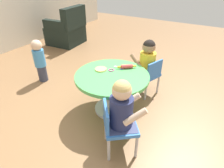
# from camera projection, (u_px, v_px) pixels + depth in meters

# --- Properties ---
(ground_plane) EXTENTS (10.00, 10.00, 0.00)m
(ground_plane) POSITION_uv_depth(u_px,v_px,m) (112.00, 109.00, 2.43)
(ground_plane) COLOR olive
(craft_table) EXTENTS (0.87, 0.87, 0.51)m
(craft_table) POSITION_uv_depth(u_px,v_px,m) (112.00, 84.00, 2.23)
(craft_table) COLOR silver
(craft_table) RESTS_ON ground
(child_chair_left) EXTENTS (0.42, 0.42, 0.54)m
(child_chair_left) POSITION_uv_depth(u_px,v_px,m) (117.00, 125.00, 1.75)
(child_chair_left) COLOR #B7B7BC
(child_chair_left) RESTS_ON ground
(seated_child_left) EXTENTS (0.42, 0.44, 0.51)m
(seated_child_left) POSITION_uv_depth(u_px,v_px,m) (122.00, 106.00, 1.63)
(seated_child_left) COLOR #3F4772
(seated_child_left) RESTS_ON ground
(child_chair_right) EXTENTS (0.38, 0.38, 0.54)m
(child_chair_right) POSITION_uv_depth(u_px,v_px,m) (148.00, 75.00, 2.57)
(child_chair_right) COLOR #B7B7BC
(child_chair_right) RESTS_ON ground
(seated_child_right) EXTENTS (0.37, 0.42, 0.51)m
(seated_child_right) POSITION_uv_depth(u_px,v_px,m) (147.00, 59.00, 2.48)
(seated_child_right) COLOR #3F4772
(seated_child_right) RESTS_ON ground
(armchair_dark) EXTENTS (0.76, 0.77, 0.85)m
(armchair_dark) POSITION_uv_depth(u_px,v_px,m) (67.00, 31.00, 4.35)
(armchair_dark) COLOR black
(armchair_dark) RESTS_ON ground
(toddler_standing) EXTENTS (0.17, 0.17, 0.67)m
(toddler_standing) POSITION_uv_depth(u_px,v_px,m) (40.00, 60.00, 2.86)
(toddler_standing) COLOR #33384C
(toddler_standing) RESTS_ON ground
(rolling_pin) EXTENTS (0.16, 0.19, 0.05)m
(rolling_pin) POSITION_uv_depth(u_px,v_px,m) (127.00, 66.00, 2.28)
(rolling_pin) COLOR #D83F3F
(rolling_pin) RESTS_ON craft_table
(craft_scissors) EXTENTS (0.08, 0.14, 0.01)m
(craft_scissors) POSITION_uv_depth(u_px,v_px,m) (120.00, 68.00, 2.30)
(craft_scissors) COLOR silver
(craft_scissors) RESTS_ON craft_table
(playdough_blob_0) EXTENTS (0.14, 0.14, 0.02)m
(playdough_blob_0) POSITION_uv_depth(u_px,v_px,m) (101.00, 69.00, 2.26)
(playdough_blob_0) COLOR #F2CC72
(playdough_blob_0) RESTS_ON craft_table
(cookie_cutter_0) EXTENTS (0.06, 0.06, 0.01)m
(cookie_cutter_0) POSITION_uv_depth(u_px,v_px,m) (121.00, 82.00, 2.00)
(cookie_cutter_0) COLOR red
(cookie_cutter_0) RESTS_ON craft_table
(cookie_cutter_1) EXTENTS (0.07, 0.07, 0.01)m
(cookie_cutter_1) POSITION_uv_depth(u_px,v_px,m) (111.00, 70.00, 2.25)
(cookie_cutter_1) COLOR #D83FA5
(cookie_cutter_1) RESTS_ON craft_table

